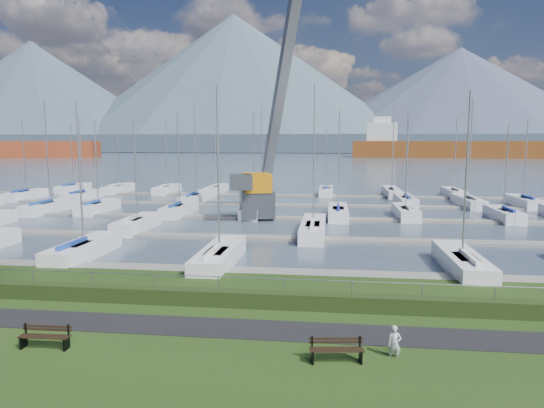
# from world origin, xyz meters

# --- Properties ---
(path) EXTENTS (160.00, 2.00, 0.04)m
(path) POSITION_xyz_m (0.00, -3.00, 0.01)
(path) COLOR black
(path) RESTS_ON grass
(water) EXTENTS (800.00, 540.00, 0.20)m
(water) POSITION_xyz_m (0.00, 260.00, -0.40)
(water) COLOR #414F5F
(hedge) EXTENTS (80.00, 0.70, 0.70)m
(hedge) POSITION_xyz_m (0.00, -0.40, 0.35)
(hedge) COLOR #213011
(hedge) RESTS_ON grass
(fence) EXTENTS (80.00, 0.04, 0.04)m
(fence) POSITION_xyz_m (0.00, 0.00, 1.20)
(fence) COLOR gray
(fence) RESTS_ON grass
(foothill) EXTENTS (900.00, 80.00, 12.00)m
(foothill) POSITION_xyz_m (0.00, 330.00, 6.00)
(foothill) COLOR #3E4C5B
(foothill) RESTS_ON water
(mountains) EXTENTS (1190.00, 360.00, 115.00)m
(mountains) POSITION_xyz_m (7.35, 404.62, 46.68)
(mountains) COLOR #465267
(mountains) RESTS_ON water
(docks) EXTENTS (90.00, 41.60, 0.25)m
(docks) POSITION_xyz_m (0.00, 26.00, -0.22)
(docks) COLOR slate
(docks) RESTS_ON water
(bench_left) EXTENTS (1.81, 0.47, 0.85)m
(bench_left) POSITION_xyz_m (-5.98, -5.56, 0.42)
(bench_left) COLOR black
(bench_left) RESTS_ON grass
(bench_right) EXTENTS (1.84, 0.65, 0.85)m
(bench_right) POSITION_xyz_m (4.26, -5.41, 0.42)
(bench_right) COLOR black
(bench_right) RESTS_ON grass
(person) EXTENTS (0.46, 0.31, 1.25)m
(person) POSITION_xyz_m (6.22, -4.81, 0.63)
(person) COLOR #ADACB3
(person) RESTS_ON grass
(crane) EXTENTS (7.09, 13.11, 22.35)m
(crane) POSITION_xyz_m (-2.71, 27.03, 5.33)
(crane) COLOR #4F5056
(crane) RESTS_ON water
(cargo_ship_mid) EXTENTS (90.38, 28.62, 21.50)m
(cargo_ship_mid) POSITION_xyz_m (54.95, 215.26, 3.65)
(cargo_ship_mid) COLOR brown
(cargo_ship_mid) RESTS_ON water
(sailboat_fleet) EXTENTS (74.70, 49.44, 12.72)m
(sailboat_fleet) POSITION_xyz_m (-2.51, 29.11, 5.32)
(sailboat_fleet) COLOR silver
(sailboat_fleet) RESTS_ON water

